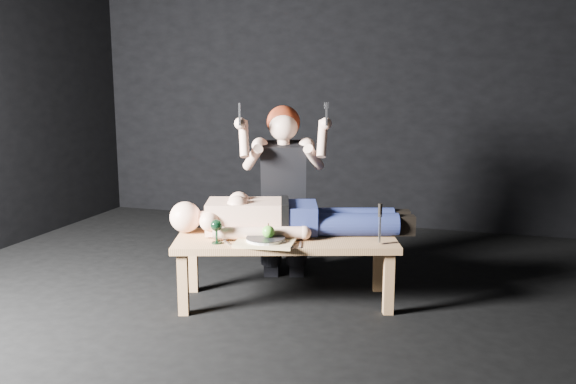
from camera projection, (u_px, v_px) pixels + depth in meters
The scene contains 13 objects.
ground at pixel (238, 302), 4.13m from camera, with size 5.00×5.00×0.00m, color black.
back_wall at pixel (327, 78), 6.21m from camera, with size 5.00×5.00×0.00m, color black.
table at pixel (286, 270), 4.10m from camera, with size 1.46×0.55×0.45m, color tan.
lying_man at pixel (292, 213), 4.17m from camera, with size 1.51×0.46×0.27m, color #DDAA8D, non-canonical shape.
kneeling_woman at pixel (284, 190), 4.55m from camera, with size 0.71×0.80×1.34m, color black, non-canonical shape.
serving_tray at pixel (265, 242), 3.90m from camera, with size 0.37×0.27×0.02m, color tan.
plate at pixel (265, 239), 3.89m from camera, with size 0.25×0.25×0.02m, color white.
apple at pixel (268, 232), 3.89m from camera, with size 0.08×0.08×0.08m, color #37901F.
goblet at pixel (216, 232), 3.90m from camera, with size 0.08×0.08×0.16m, color black, non-canonical shape.
fork_flat at pixel (227, 243), 3.92m from camera, with size 0.01×0.15×0.01m, color #B2B2B7.
knife_flat at pixel (300, 245), 3.88m from camera, with size 0.01×0.15×0.01m, color #B2B2B7.
spoon_flat at pixel (288, 241), 3.96m from camera, with size 0.01×0.15×0.01m, color #B2B2B7.
carving_knife at pixel (380, 224), 3.87m from camera, with size 0.03×0.04×0.26m, color #B2B2B7, non-canonical shape.
Camera 1 is at (1.49, -3.65, 1.49)m, focal length 38.06 mm.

